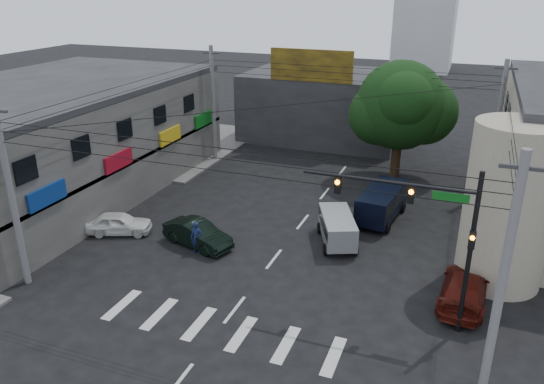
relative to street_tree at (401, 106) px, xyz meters
The scene contains 18 objects.
ground 18.30m from the street_tree, 103.24° to the right, with size 160.00×160.00×0.00m, color black.
sidewalk_far_left 22.67m from the street_tree, behind, with size 16.00×16.00×0.15m, color #514F4C.
building_left 24.68m from the street_tree, 153.43° to the right, with size 14.00×24.00×7.00m, color #454340.
corner_column 14.84m from the street_tree, 61.70° to the right, with size 4.00×4.00×8.00m, color gray.
building_far 12.29m from the street_tree, 131.63° to the left, with size 14.00×10.00×6.00m, color #232326.
billboard 9.17m from the street_tree, 152.86° to the left, with size 7.00×0.30×2.60m, color olive.
street_tree is the anchor object (origin of this frame).
traffic_gantry 18.42m from the street_tree, 78.01° to the right, with size 7.10×0.35×7.20m.
utility_pole_near_left 25.95m from the street_tree, 124.00° to the right, with size 0.32×0.32×9.20m, color #59595B.
utility_pole_near_right 22.48m from the street_tree, 73.18° to the right, with size 0.32×0.32×9.20m, color #59595B.
utility_pole_far_left 14.56m from the street_tree, behind, with size 0.32×0.32×9.20m, color #59595B.
utility_pole_far_right 6.63m from the street_tree, ahead, with size 0.32×0.32×9.20m, color #59595B.
dark_sedan 17.94m from the street_tree, 119.62° to the right, with size 4.50×2.67×1.40m, color black.
white_compact 21.03m from the street_tree, 131.51° to the right, with size 4.05×2.78×1.28m, color silver.
maroon_sedan 17.25m from the street_tree, 70.31° to the right, with size 2.38×5.14×1.45m, color #4D110B.
silver_minivan 12.92m from the street_tree, 96.40° to the right, with size 3.05×4.24×1.68m, color gray, non-canonical shape.
navy_van 9.06m from the street_tree, 87.18° to the right, with size 2.46×5.14×1.98m, color black, non-canonical shape.
traffic_officer 18.38m from the street_tree, 117.33° to the right, with size 0.71×0.52×1.79m, color #111A3E.
Camera 1 is at (8.82, -21.26, 13.88)m, focal length 35.00 mm.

